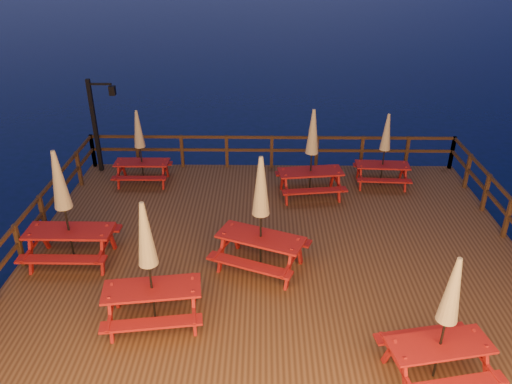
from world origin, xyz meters
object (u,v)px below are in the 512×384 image
picnic_table_0 (140,146)px  picnic_table_1 (261,213)px  picnic_table_2 (149,263)px  lamp_post (99,117)px

picnic_table_0 → picnic_table_1: size_ratio=0.83×
picnic_table_0 → picnic_table_2: (1.55, -6.16, 0.19)m
lamp_post → picnic_table_0: bearing=-32.0°
lamp_post → picnic_table_2: (2.97, -7.05, -0.40)m
picnic_table_2 → picnic_table_0: bearing=96.0°
picnic_table_0 → picnic_table_2: 6.36m
lamp_post → picnic_table_2: bearing=-67.2°
lamp_post → picnic_table_2: size_ratio=1.12×
lamp_post → picnic_table_1: bearing=-46.0°
picnic_table_0 → picnic_table_1: bearing=-50.2°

